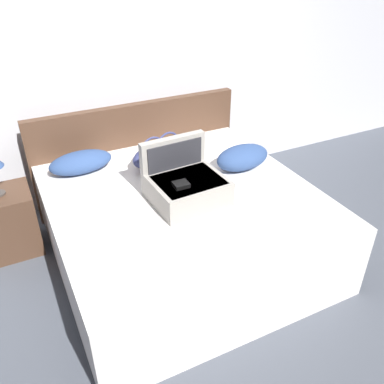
# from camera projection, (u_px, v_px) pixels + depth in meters

# --- Properties ---
(ground_plane) EXTENTS (12.00, 12.00, 0.00)m
(ground_plane) POSITION_uv_depth(u_px,v_px,m) (208.00, 287.00, 3.00)
(ground_plane) COLOR #4C515B
(back_wall) EXTENTS (8.00, 0.10, 2.60)m
(back_wall) POSITION_uv_depth(u_px,v_px,m) (122.00, 57.00, 3.57)
(back_wall) COLOR silver
(back_wall) RESTS_ON ground
(bed) EXTENTS (1.89, 1.90, 0.58)m
(bed) POSITION_uv_depth(u_px,v_px,m) (184.00, 226.00, 3.15)
(bed) COLOR silver
(bed) RESTS_ON ground
(headboard) EXTENTS (1.93, 0.08, 0.96)m
(headboard) POSITION_uv_depth(u_px,v_px,m) (138.00, 153.00, 3.81)
(headboard) COLOR #4C3323
(headboard) RESTS_ON ground
(hard_case_large) EXTENTS (0.53, 0.49, 0.41)m
(hard_case_large) POSITION_uv_depth(u_px,v_px,m) (186.00, 185.00, 2.89)
(hard_case_large) COLOR gray
(hard_case_large) RESTS_ON bed
(duffel_bag) EXTENTS (0.55, 0.32, 0.28)m
(duffel_bag) POSITION_uv_depth(u_px,v_px,m) (161.00, 154.00, 3.33)
(duffel_bag) COLOR navy
(duffel_bag) RESTS_ON bed
(pillow_near_headboard) EXTENTS (0.52, 0.27, 0.17)m
(pillow_near_headboard) POSITION_uv_depth(u_px,v_px,m) (81.00, 162.00, 3.25)
(pillow_near_headboard) COLOR navy
(pillow_near_headboard) RESTS_ON bed
(pillow_center_head) EXTENTS (0.49, 0.31, 0.19)m
(pillow_center_head) POSITION_uv_depth(u_px,v_px,m) (242.00, 157.00, 3.30)
(pillow_center_head) COLOR navy
(pillow_center_head) RESTS_ON bed
(nightstand) EXTENTS (0.44, 0.40, 0.53)m
(nightstand) POSITION_uv_depth(u_px,v_px,m) (7.00, 222.00, 3.24)
(nightstand) COLOR #4C3323
(nightstand) RESTS_ON ground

